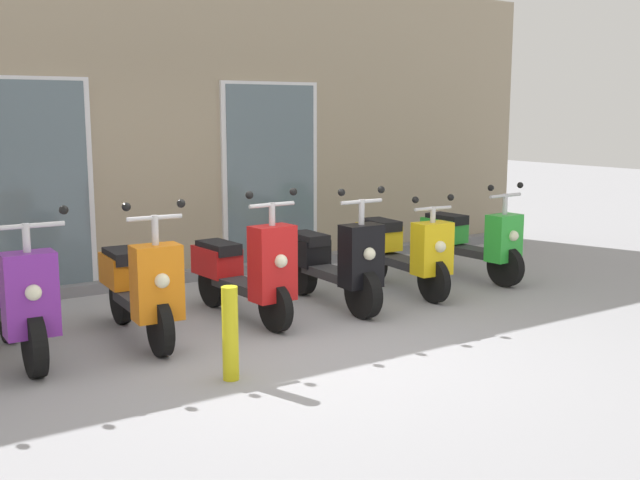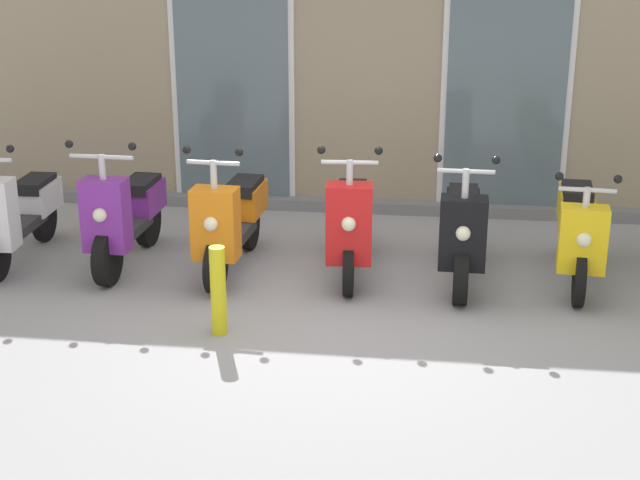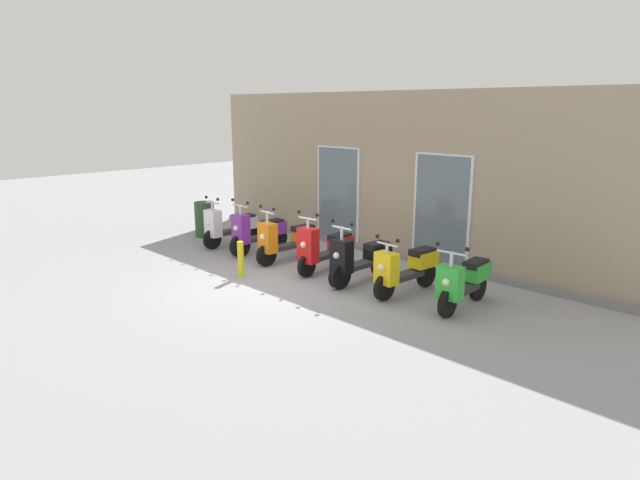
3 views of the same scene
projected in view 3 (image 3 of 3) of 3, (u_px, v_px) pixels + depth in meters
The scene contains 11 objects.
ground_plane at pixel (286, 282), 10.34m from camera, with size 40.00×40.00×0.00m, color #939399.
storefront_facade at pixel (391, 177), 12.06m from camera, with size 11.23×0.50×3.53m.
scooter_white at pixel (230, 226), 12.96m from camera, with size 0.51×1.56×1.22m.
scooter_purple at pixel (258, 232), 12.27m from camera, with size 0.62×1.54×1.26m.
scooter_orange at pixel (287, 239), 11.58m from camera, with size 0.51×1.58×1.26m.
scooter_red at pixel (324, 248), 10.90m from camera, with size 0.53×1.57×1.28m.
scooter_black at pixel (360, 259), 10.21m from camera, with size 0.53×1.61×1.25m.
scooter_yellow at pixel (406, 267), 9.58m from camera, with size 0.52×1.58×1.11m.
scooter_green at pixel (464, 281), 8.89m from camera, with size 0.57×1.50×1.16m.
trash_bin at pixel (205, 219), 13.89m from camera, with size 0.49×0.49×0.87m, color #2D4C2D.
curb_bollard at pixel (241, 259), 10.56m from camera, with size 0.12×0.12×0.70m, color yellow.
Camera 3 is at (7.45, -6.50, 3.20)m, focal length 30.94 mm.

